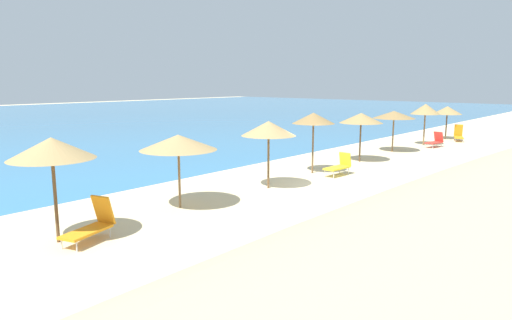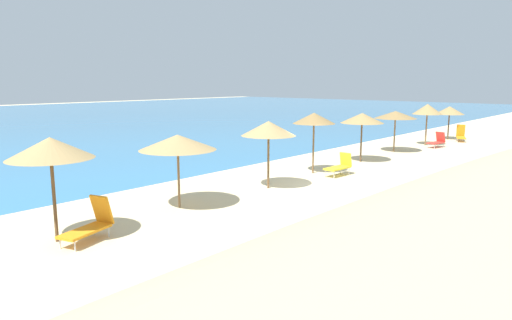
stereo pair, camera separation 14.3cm
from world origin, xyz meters
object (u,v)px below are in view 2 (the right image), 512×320
beach_umbrella_3 (178,142)px  lounge_chair_0 (437,141)px  lounge_chair_2 (340,166)px  lounge_chair_3 (91,224)px  beach_umbrella_2 (50,148)px  beach_umbrella_7 (396,115)px  beach_umbrella_8 (427,109)px  beach_umbrella_9 (450,110)px  beach_umbrella_4 (269,129)px  lounge_chair_1 (461,135)px  beach_umbrella_6 (362,118)px  beach_umbrella_5 (314,118)px

beach_umbrella_3 → lounge_chair_0: size_ratio=1.85×
lounge_chair_2 → lounge_chair_3: lounge_chair_3 is taller
beach_umbrella_2 → lounge_chair_3: size_ratio=1.72×
beach_umbrella_7 → beach_umbrella_8: size_ratio=0.91×
beach_umbrella_7 → beach_umbrella_9: (8.41, -0.33, -0.12)m
beach_umbrella_4 → beach_umbrella_9: bearing=0.3°
beach_umbrella_3 → lounge_chair_1: 24.78m
beach_umbrella_2 → lounge_chair_0: beach_umbrella_2 is taller
beach_umbrella_6 → lounge_chair_3: size_ratio=1.58×
lounge_chair_0 → lounge_chair_1: (4.29, -0.11, 0.02)m
beach_umbrella_6 → beach_umbrella_7: (4.47, 0.19, -0.07)m
beach_umbrella_4 → beach_umbrella_5: 3.75m
beach_umbrella_3 → lounge_chair_2: 8.58m
beach_umbrella_8 → lounge_chair_0: 2.28m
beach_umbrella_2 → lounge_chair_0: bearing=-2.5°
beach_umbrella_4 → beach_umbrella_5: beach_umbrella_5 is taller
beach_umbrella_2 → lounge_chair_3: 2.27m
lounge_chair_2 → lounge_chair_3: 11.98m
beach_umbrella_5 → lounge_chair_1: beach_umbrella_5 is taller
beach_umbrella_8 → beach_umbrella_6: bearing=179.3°
beach_umbrella_6 → beach_umbrella_9: beach_umbrella_6 is taller
beach_umbrella_2 → lounge_chair_1: (29.03, -1.18, -2.10)m
beach_umbrella_3 → beach_umbrella_9: 25.07m
beach_umbrella_8 → beach_umbrella_9: bearing=-0.5°
beach_umbrella_8 → lounge_chair_1: size_ratio=1.70×
lounge_chair_1 → lounge_chair_3: (-28.35, 0.60, 0.02)m
beach_umbrella_3 → beach_umbrella_8: size_ratio=0.94×
beach_umbrella_2 → lounge_chair_3: bearing=-40.7°
beach_umbrella_2 → beach_umbrella_7: beach_umbrella_2 is taller
beach_umbrella_9 → lounge_chair_2: (-16.78, -0.94, -1.69)m
lounge_chair_1 → lounge_chair_3: 28.36m
beach_umbrella_5 → beach_umbrella_6: bearing=-2.1°
beach_umbrella_5 → beach_umbrella_8: size_ratio=1.02×
beach_umbrella_5 → beach_umbrella_6: beach_umbrella_5 is taller
beach_umbrella_7 → lounge_chair_3: 20.44m
beach_umbrella_5 → beach_umbrella_8: beach_umbrella_5 is taller
beach_umbrella_3 → beach_umbrella_7: bearing=-0.0°
beach_umbrella_7 → beach_umbrella_9: 8.42m
lounge_chair_0 → beach_umbrella_6: bearing=92.5°
beach_umbrella_2 → beach_umbrella_5: (12.29, 0.15, 0.03)m
beach_umbrella_8 → lounge_chair_2: beach_umbrella_8 is taller
beach_umbrella_7 → beach_umbrella_8: 4.23m
beach_umbrella_6 → lounge_chair_0: beach_umbrella_6 is taller
beach_umbrella_9 → beach_umbrella_5: bearing=179.0°
beach_umbrella_3 → beach_umbrella_5: (7.94, -0.05, 0.33)m
beach_umbrella_2 → lounge_chair_1: beach_umbrella_2 is taller
beach_umbrella_8 → beach_umbrella_9: (4.19, -0.04, -0.27)m
lounge_chair_2 → lounge_chair_1: bearing=-87.1°
beach_umbrella_3 → lounge_chair_0: bearing=-3.6°
beach_umbrella_7 → lounge_chair_3: (-20.34, -0.77, -1.81)m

